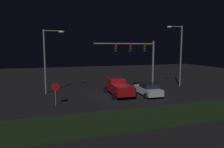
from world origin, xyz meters
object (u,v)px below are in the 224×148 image
at_px(traffic_signal_gantry, 137,53).
at_px(street_lamp_right, 178,49).
at_px(pickup_truck, 119,87).
at_px(stop_sign, 55,90).
at_px(street_lamp_left, 49,54).
at_px(car_sedan, 148,89).

xyz_separation_m(traffic_signal_gantry, street_lamp_right, (6.83, 0.68, 0.54)).
relative_size(pickup_truck, stop_sign, 2.46).
bearing_deg(traffic_signal_gantry, street_lamp_right, 5.64).
distance_m(pickup_truck, traffic_signal_gantry, 5.53).
bearing_deg(pickup_truck, street_lamp_right, -71.58).
bearing_deg(stop_sign, street_lamp_left, 93.24).
bearing_deg(pickup_truck, stop_sign, 110.83).
distance_m(car_sedan, stop_sign, 10.68).
bearing_deg(street_lamp_left, traffic_signal_gantry, -6.60).
relative_size(street_lamp_left, stop_sign, 3.47).
distance_m(street_lamp_left, stop_sign, 6.71).
height_order(car_sedan, street_lamp_left, street_lamp_left).
bearing_deg(pickup_truck, car_sedan, -108.55).
height_order(pickup_truck, car_sedan, pickup_truck).
height_order(traffic_signal_gantry, street_lamp_left, street_lamp_left).
relative_size(traffic_signal_gantry, street_lamp_right, 0.95).
bearing_deg(stop_sign, pickup_truck, 18.00).
height_order(pickup_truck, street_lamp_left, street_lamp_left).
distance_m(car_sedan, traffic_signal_gantry, 5.37).
height_order(pickup_truck, street_lamp_right, street_lamp_right).
bearing_deg(street_lamp_right, stop_sign, -163.39).
relative_size(traffic_signal_gantry, street_lamp_left, 1.07).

